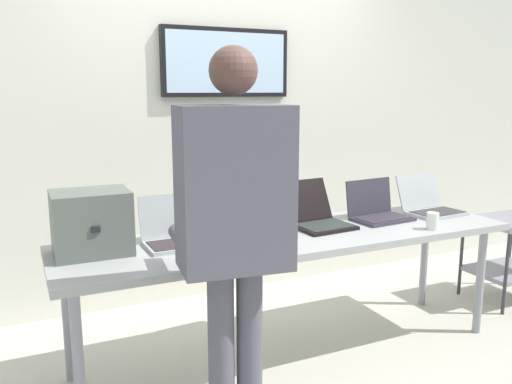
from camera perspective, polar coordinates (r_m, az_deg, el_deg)
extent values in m
cube|color=beige|center=(3.27, 3.88, -17.36)|extent=(8.00, 8.00, 0.04)
cube|color=silver|center=(3.91, -3.89, 7.15)|extent=(8.00, 0.06, 2.54)
cube|color=black|center=(3.87, -3.25, 13.83)|extent=(0.95, 0.05, 0.48)
cube|color=#B7D6F2|center=(3.85, -3.16, 13.84)|extent=(0.89, 0.02, 0.42)
cube|color=#A4A6A5|center=(2.99, 4.06, -4.92)|extent=(2.63, 0.70, 0.04)
cylinder|color=gray|center=(2.56, -18.70, -17.14)|extent=(0.05, 0.05, 0.69)
cylinder|color=gray|center=(3.65, 23.12, -8.86)|extent=(0.05, 0.05, 0.69)
cylinder|color=gray|center=(3.01, -19.79, -12.83)|extent=(0.05, 0.05, 0.69)
cylinder|color=gray|center=(3.98, 17.78, -6.87)|extent=(0.05, 0.05, 0.69)
cube|color=#5A625A|center=(2.71, -17.41, -3.18)|extent=(0.37, 0.28, 0.32)
cube|color=black|center=(2.57, -16.97, -3.92)|extent=(0.04, 0.01, 0.03)
cube|color=#B1B7B9|center=(2.77, -8.24, -5.65)|extent=(0.35, 0.24, 0.02)
cube|color=#32282C|center=(2.76, -8.17, -5.47)|extent=(0.32, 0.19, 0.00)
cube|color=#B1B7B9|center=(2.87, -9.19, -2.53)|extent=(0.35, 0.07, 0.23)
cube|color=#275638|center=(2.87, -9.21, -2.53)|extent=(0.32, 0.05, 0.20)
cube|color=#3B3C3C|center=(2.89, -0.29, -4.81)|extent=(0.36, 0.23, 0.02)
cube|color=#272F3A|center=(2.88, -0.20, -4.64)|extent=(0.33, 0.18, 0.00)
cube|color=#3B3C3C|center=(2.99, -1.32, -2.03)|extent=(0.35, 0.07, 0.21)
cube|color=#B2D9EF|center=(2.99, -1.34, -2.03)|extent=(0.33, 0.05, 0.18)
cube|color=black|center=(3.12, 7.38, -3.75)|extent=(0.34, 0.29, 0.02)
cube|color=#272E2C|center=(3.10, 7.53, -3.59)|extent=(0.31, 0.24, 0.00)
cube|color=black|center=(3.24, 5.44, -0.86)|extent=(0.33, 0.15, 0.24)
cube|color=white|center=(3.24, 5.41, -0.88)|extent=(0.30, 0.13, 0.21)
cube|color=#373340|center=(3.37, 13.55, -2.87)|extent=(0.38, 0.26, 0.02)
cube|color=#322B38|center=(3.36, 13.69, -2.71)|extent=(0.34, 0.21, 0.00)
cube|color=#373340|center=(3.43, 12.14, -0.48)|extent=(0.36, 0.08, 0.22)
cube|color=#AFCAF0|center=(3.44, 12.11, -0.48)|extent=(0.33, 0.06, 0.19)
cube|color=#B0B3B7|center=(3.62, 18.95, -2.19)|extent=(0.37, 0.27, 0.02)
cube|color=#343235|center=(3.61, 19.10, -2.05)|extent=(0.34, 0.22, 0.00)
cube|color=#B0B3B7|center=(3.71, 17.22, 0.10)|extent=(0.36, 0.12, 0.23)
cube|color=white|center=(3.71, 17.18, 0.09)|extent=(0.33, 0.10, 0.20)
cylinder|color=#555461|center=(2.31, -3.78, -17.96)|extent=(0.12, 0.12, 0.82)
cylinder|color=#555461|center=(2.34, -0.71, -17.54)|extent=(0.12, 0.12, 0.82)
cube|color=#555461|center=(2.07, -2.38, 0.40)|extent=(0.47, 0.31, 0.65)
sphere|color=brown|center=(2.04, -2.48, 13.03)|extent=(0.19, 0.19, 0.19)
cylinder|color=#555461|center=(2.38, -8.08, -5.15)|extent=(0.11, 0.33, 0.07)
cylinder|color=#555461|center=(2.45, -0.45, -4.54)|extent=(0.11, 0.33, 0.07)
cylinder|color=white|center=(3.23, 18.59, -2.99)|extent=(0.07, 0.07, 0.10)
cube|color=gray|center=(4.26, 26.00, -2.82)|extent=(0.56, 0.44, 0.03)
cube|color=gray|center=(4.36, 25.58, -7.70)|extent=(0.53, 0.42, 0.03)
cylinder|color=#333338|center=(4.02, 25.49, -7.85)|extent=(0.02, 0.02, 0.61)
cylinder|color=#333338|center=(4.27, 21.37, -6.46)|extent=(0.02, 0.02, 0.61)
cylinder|color=#333338|center=(4.65, 25.84, -5.42)|extent=(0.02, 0.02, 0.61)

